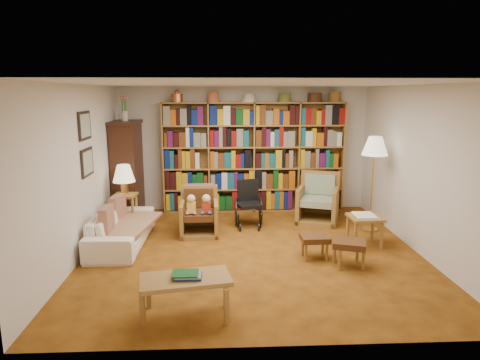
{
  "coord_description": "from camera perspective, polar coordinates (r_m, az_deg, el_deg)",
  "views": [
    {
      "loc": [
        -0.47,
        -6.16,
        2.38
      ],
      "look_at": [
        -0.16,
        0.6,
        0.99
      ],
      "focal_mm": 32.0,
      "sensor_mm": 36.0,
      "label": 1
    }
  ],
  "objects": [
    {
      "name": "armchair_sage",
      "position": [
        8.21,
        10.15,
        -2.95
      ],
      "size": [
        0.98,
        0.98,
        0.91
      ],
      "color": "olive",
      "rests_on": "floor"
    },
    {
      "name": "table_lamp",
      "position": [
        7.68,
        -15.24,
        0.73
      ],
      "size": [
        0.38,
        0.38,
        0.52
      ],
      "color": "gold",
      "rests_on": "side_table_lamp"
    },
    {
      "name": "wall_right",
      "position": [
        6.93,
        22.78,
        1.29
      ],
      "size": [
        0.0,
        5.0,
        5.0
      ],
      "primitive_type": "plane",
      "rotation": [
        1.57,
        0.0,
        -1.57
      ],
      "color": "silver",
      "rests_on": "floor"
    },
    {
      "name": "side_table_lamp",
      "position": [
        7.8,
        -15.03,
        -3.12
      ],
      "size": [
        0.41,
        0.41,
        0.63
      ],
      "color": "olive",
      "rests_on": "floor"
    },
    {
      "name": "curio_cabinet",
      "position": [
        8.47,
        -14.78,
        1.5
      ],
      "size": [
        0.5,
        0.95,
        2.4
      ],
      "color": "#3B1D10",
      "rests_on": "floor"
    },
    {
      "name": "floor_lamp",
      "position": [
        7.62,
        17.52,
        3.86
      ],
      "size": [
        0.44,
        0.44,
        1.65
      ],
      "color": "gold",
      "rests_on": "floor"
    },
    {
      "name": "bookshelf",
      "position": [
        8.6,
        1.84,
        3.49
      ],
      "size": [
        3.6,
        0.3,
        2.42
      ],
      "color": "olive",
      "rests_on": "floor"
    },
    {
      "name": "framed_pictures",
      "position": [
        6.8,
        -19.85,
        4.53
      ],
      "size": [
        0.03,
        0.52,
        0.97
      ],
      "color": "black",
      "rests_on": "wall_left"
    },
    {
      "name": "sofa",
      "position": [
        7.08,
        -15.5,
        -6.19
      ],
      "size": [
        1.86,
        0.76,
        0.54
      ],
      "primitive_type": "imported",
      "rotation": [
        0.0,
        0.0,
        1.55
      ],
      "color": "white",
      "rests_on": "floor"
    },
    {
      "name": "armchair_leather",
      "position": [
        7.39,
        -5.43,
        -4.54
      ],
      "size": [
        0.66,
        0.7,
        0.81
      ],
      "color": "olive",
      "rests_on": "floor"
    },
    {
      "name": "ceiling",
      "position": [
        6.18,
        1.76,
        12.69
      ],
      "size": [
        5.0,
        5.0,
        0.0
      ],
      "primitive_type": "plane",
      "rotation": [
        3.14,
        0.0,
        0.0
      ],
      "color": "silver",
      "rests_on": "wall_back"
    },
    {
      "name": "footstool_a",
      "position": [
        6.37,
        9.95,
        -7.85
      ],
      "size": [
        0.41,
        0.35,
        0.34
      ],
      "color": "#4E2B14",
      "rests_on": "floor"
    },
    {
      "name": "sofa_throw",
      "position": [
        7.06,
        -15.12,
        -5.96
      ],
      "size": [
        1.03,
        1.59,
        0.04
      ],
      "primitive_type": "cube",
      "rotation": [
        0.0,
        0.0,
        -0.17
      ],
      "color": "#BFB88B",
      "rests_on": "sofa"
    },
    {
      "name": "wall_back",
      "position": [
        8.75,
        0.45,
        4.15
      ],
      "size": [
        5.0,
        0.0,
        5.0
      ],
      "primitive_type": "plane",
      "rotation": [
        1.57,
        0.0,
        0.0
      ],
      "color": "silver",
      "rests_on": "floor"
    },
    {
      "name": "wheelchair",
      "position": [
        7.76,
        1.11,
        -3.37
      ],
      "size": [
        0.5,
        0.67,
        0.83
      ],
      "color": "black",
      "rests_on": "floor"
    },
    {
      "name": "footstool_b",
      "position": [
        6.17,
        14.36,
        -8.45
      ],
      "size": [
        0.53,
        0.49,
        0.37
      ],
      "color": "#4E2B14",
      "rests_on": "floor"
    },
    {
      "name": "wall_left",
      "position": [
        6.58,
        -20.57,
        0.95
      ],
      "size": [
        0.0,
        5.0,
        5.0
      ],
      "primitive_type": "plane",
      "rotation": [
        1.57,
        0.0,
        1.57
      ],
      "color": "silver",
      "rests_on": "floor"
    },
    {
      "name": "wall_front",
      "position": [
        3.86,
        4.52,
        -5.46
      ],
      "size": [
        5.0,
        0.0,
        5.0
      ],
      "primitive_type": "plane",
      "rotation": [
        -1.57,
        0.0,
        0.0
      ],
      "color": "silver",
      "rests_on": "floor"
    },
    {
      "name": "side_table_papers",
      "position": [
        7.0,
        16.32,
        -5.26
      ],
      "size": [
        0.51,
        0.51,
        0.51
      ],
      "color": "olive",
      "rests_on": "floor"
    },
    {
      "name": "cushion_right",
      "position": [
        6.74,
        -17.31,
        -5.61
      ],
      "size": [
        0.14,
        0.42,
        0.41
      ],
      "primitive_type": "cube",
      "rotation": [
        0.0,
        0.0,
        -0.02
      ],
      "color": "maroon",
      "rests_on": "sofa"
    },
    {
      "name": "coffee_table",
      "position": [
        4.74,
        -7.26,
        -13.4
      ],
      "size": [
        1.03,
        0.64,
        0.5
      ],
      "color": "olive",
      "rests_on": "floor"
    },
    {
      "name": "cushion_left",
      "position": [
        7.39,
        -15.97,
        -4.02
      ],
      "size": [
        0.21,
        0.43,
        0.41
      ],
      "primitive_type": "cube",
      "rotation": [
        0.0,
        0.0,
        -0.19
      ],
      "color": "maroon",
      "rests_on": "sofa"
    },
    {
      "name": "floor",
      "position": [
        6.62,
        1.63,
        -9.49
      ],
      "size": [
        5.0,
        5.0,
        0.0
      ],
      "primitive_type": "plane",
      "color": "#8D5215",
      "rests_on": "ground"
    }
  ]
}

